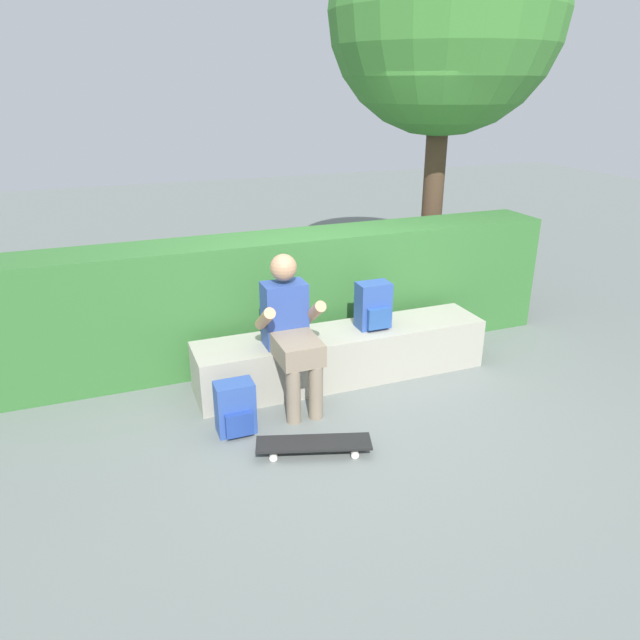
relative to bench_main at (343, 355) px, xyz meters
The scene contains 8 objects.
ground_plane 0.40m from the bench_main, 90.00° to the right, with size 24.00×24.00×0.00m, color slate.
bench_main is the anchor object (origin of this frame).
person_skater 0.72m from the bench_main, 157.82° to the right, with size 0.49×0.62×1.19m.
skateboard_near_person 1.17m from the bench_main, 122.92° to the right, with size 0.82×0.43×0.09m.
backpack_on_bench 0.50m from the bench_main, ahead, with size 0.28×0.23×0.40m.
backpack_on_ground 1.19m from the bench_main, 154.27° to the right, with size 0.28×0.23×0.40m.
hedge_row 0.83m from the bench_main, 115.42° to the left, with size 5.28×0.56×1.14m.
tree_behind_bench 3.58m from the bench_main, 40.40° to the left, with size 2.37×2.37×4.24m.
Camera 1 is at (-1.84, -3.89, 2.40)m, focal length 33.01 mm.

